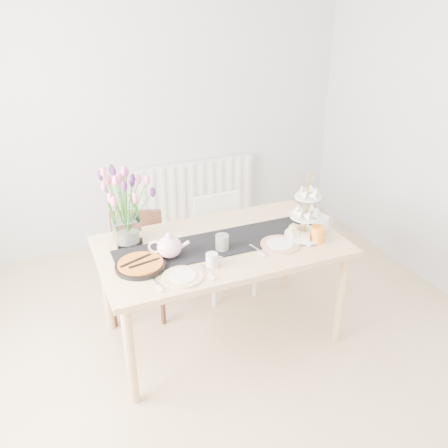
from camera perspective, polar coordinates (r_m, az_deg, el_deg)
name	(u,v)px	position (r m, az deg, el deg)	size (l,w,h in m)	color
room_shell	(247,201)	(2.39, 2.74, 2.79)	(4.50, 4.50, 4.50)	tan
radiator	(196,190)	(4.76, -3.35, 4.05)	(1.20, 0.08, 0.60)	white
dining_table	(221,254)	(3.17, -0.32, -3.58)	(1.60, 0.90, 0.75)	tan
chair_brown	(138,256)	(3.65, -10.35, -3.82)	(0.49, 0.49, 0.78)	#391C14
chair_white	(222,237)	(3.84, -0.25, -1.57)	(0.40, 0.40, 0.79)	white
table_runner	(221,243)	(3.13, -0.32, -2.30)	(1.40, 0.35, 0.01)	black
tulip_vase	(123,195)	(3.08, -12.05, 3.39)	(0.61, 0.61, 0.52)	silver
cake_stand	(306,221)	(3.21, 9.82, 0.34)	(0.27, 0.27, 0.40)	gold
teapot	(169,247)	(2.95, -6.58, -2.74)	(0.25, 0.20, 0.16)	silver
cream_jug	(322,223)	(3.38, 11.74, 0.18)	(0.09, 0.09, 0.09)	white
tart_tin	(141,265)	(2.90, -10.01, -4.90)	(0.31, 0.31, 0.04)	black
mug_grey	(222,243)	(3.03, -0.21, -2.25)	(0.09, 0.09, 0.10)	slate
mug_white	(212,260)	(2.86, -1.46, -4.39)	(0.07, 0.07, 0.09)	silver
mug_orange	(318,234)	(3.19, 11.22, -1.24)	(0.09, 0.09, 0.11)	orange
plate_left	(183,277)	(2.78, -5.01, -6.35)	(0.24, 0.24, 0.01)	silver
plate_right	(280,245)	(3.12, 6.74, -2.49)	(0.26, 0.26, 0.01)	silver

